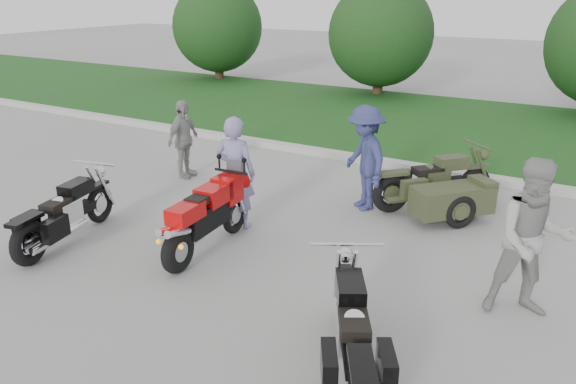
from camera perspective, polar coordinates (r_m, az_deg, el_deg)
The scene contains 13 objects.
ground at distance 7.86m, azimuth -7.87°, elevation -8.60°, with size 80.00×80.00×0.00m, color #A2A29C.
curb at distance 12.70m, azimuth 8.96°, elevation 3.10°, with size 60.00×0.30×0.15m, color #B4B1A9.
grass_strip at distance 16.51m, azimuth 14.40°, elevation 6.69°, with size 60.00×8.00×0.14m, color #245B1F.
tree_far_left at distance 23.74m, azimuth -7.18°, elevation 16.32°, with size 3.60×3.60×4.00m.
tree_mid_left at distance 20.29m, azimuth 9.39°, elevation 15.56°, with size 3.60×3.60×4.00m.
sportbike_red at distance 8.33m, azimuth -8.38°, elevation -2.35°, with size 0.44×2.13×1.01m.
cruiser_left at distance 9.22m, azimuth -21.94°, elevation -2.36°, with size 0.71×2.27×0.88m.
cruiser_right at distance 5.81m, azimuth 6.67°, elevation -14.61°, with size 1.29×2.11×0.90m.
cruiser_sidecar at distance 9.96m, azimuth 15.41°, elevation -0.06°, with size 2.00×2.18×0.92m.
person_stripe at distance 9.08m, azimuth -5.36°, elevation 1.96°, with size 0.68×0.44×1.86m, color #7F7AA6.
person_grey at distance 7.16m, azimuth 23.64°, elevation -4.46°, with size 0.95×0.74×1.96m, color #9B9B96.
person_denim at distance 9.90m, azimuth 7.80°, elevation 3.41°, with size 1.20×0.69×1.86m, color navy.
person_back at distance 11.73m, azimuth -10.59°, elevation 5.28°, with size 0.94×0.39×1.61m, color gray.
Camera 1 is at (4.37, -5.33, 3.77)m, focal length 35.00 mm.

